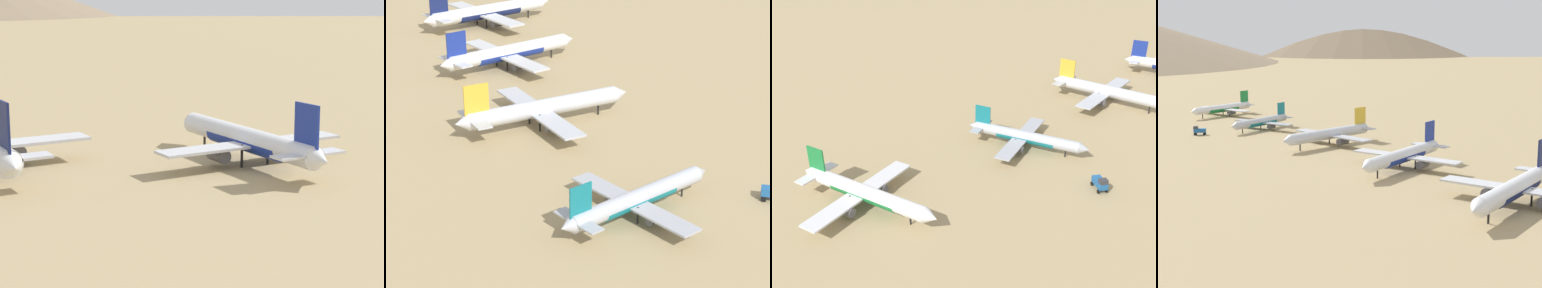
{
  "view_description": "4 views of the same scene",
  "coord_description": "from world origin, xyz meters",
  "views": [
    {
      "loc": [
        -122.57,
        106.21,
        32.87
      ],
      "look_at": [
        9.79,
        59.51,
        4.19
      ],
      "focal_mm": 70.26,
      "sensor_mm": 36.0,
      "label": 1
    },
    {
      "loc": [
        -78.28,
        -165.24,
        72.99
      ],
      "look_at": [
        -5.58,
        -24.11,
        4.66
      ],
      "focal_mm": 72.88,
      "sensor_mm": 36.0,
      "label": 2
    },
    {
      "loc": [
        59.74,
        -159.32,
        65.59
      ],
      "look_at": [
        -15.5,
        -69.85,
        5.65
      ],
      "focal_mm": 42.71,
      "sensor_mm": 36.0,
      "label": 3
    },
    {
      "loc": [
        163.51,
        184.08,
        46.72
      ],
      "look_at": [
        14.02,
        29.09,
        6.67
      ],
      "focal_mm": 58.98,
      "sensor_mm": 36.0,
      "label": 4
    }
  ],
  "objects": [
    {
      "name": "parked_jet_2",
      "position": [
        -3.1,
        -0.07,
        4.65
      ],
      "size": [
        47.81,
        38.78,
        13.8
      ],
      "color": "silver",
      "rests_on": "ground"
    },
    {
      "name": "parked_jet_1",
      "position": [
        -6.76,
        -51.27,
        3.73
      ],
      "size": [
        38.49,
        31.59,
        11.2
      ],
      "color": "#B2B7C1",
      "rests_on": "ground"
    },
    {
      "name": "ground_plane",
      "position": [
        0.0,
        0.0,
        0.0
      ],
      "size": [
        1800.0,
        1800.0,
        0.0
      ],
      "primitive_type": "plane",
      "color": "tan"
    },
    {
      "name": "parked_jet_3",
      "position": [
        8.0,
        48.71,
        4.66
      ],
      "size": [
        48.32,
        39.57,
        14.0
      ],
      "color": "silver",
      "rests_on": "ground"
    },
    {
      "name": "parked_jet_4",
      "position": [
        20.68,
        98.93,
        5.15
      ],
      "size": [
        53.39,
        43.72,
        15.47
      ],
      "color": "silver",
      "rests_on": "ground"
    }
  ]
}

